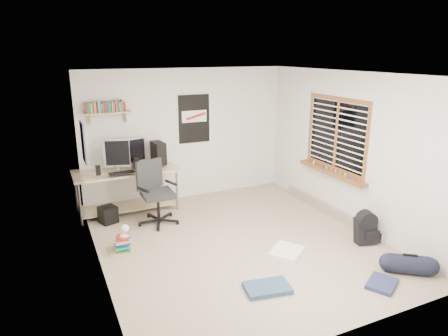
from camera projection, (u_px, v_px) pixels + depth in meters
name	position (u px, v px, depth m)	size (l,w,h in m)	color
floor	(239.00, 243.00, 6.05)	(4.00, 4.50, 0.01)	gray
ceiling	(241.00, 73.00, 5.34)	(4.00, 4.50, 0.01)	white
back_wall	(187.00, 135.00, 7.66)	(4.00, 0.01, 2.50)	silver
left_wall	(94.00, 182.00, 4.89)	(0.01, 4.50, 2.50)	silver
right_wall	(350.00, 150.00, 6.50)	(0.01, 4.50, 2.50)	silver
desk	(127.00, 191.00, 7.18)	(1.79, 0.78, 0.82)	#CAB88C
monitor_left	(117.00, 157.00, 6.78)	(0.44, 0.11, 0.49)	#A5A5AA
monitor_right	(136.00, 154.00, 7.07)	(0.40, 0.10, 0.44)	#A6A5AA
pc_tower	(159.00, 153.00, 7.25)	(0.18, 0.38, 0.40)	black
keyboard	(122.00, 173.00, 6.71)	(0.43, 0.15, 0.02)	black
speaker_left	(98.00, 170.00, 6.60)	(0.08, 0.08, 0.16)	black
speaker_right	(136.00, 163.00, 6.96)	(0.10, 0.10, 0.20)	black
office_chair	(158.00, 196.00, 6.62)	(0.70, 0.70, 1.07)	#242527
wall_shelf	(108.00, 113.00, 6.83)	(0.80, 0.22, 0.24)	tan
poster_back_wall	(194.00, 119.00, 7.61)	(0.62, 0.03, 0.92)	black
poster_left_wall	(83.00, 142.00, 5.87)	(0.02, 0.42, 0.60)	navy
window	(336.00, 135.00, 6.68)	(0.10, 1.50, 1.26)	brown
baseboard_heater	(330.00, 210.00, 7.07)	(0.08, 2.50, 0.18)	#B7B2A8
backpack	(365.00, 230.00, 6.00)	(0.30, 0.24, 0.40)	black
duffel_bag	(409.00, 264.00, 5.18)	(0.25, 0.25, 0.50)	black
tshirt	(287.00, 251.00, 5.75)	(0.48, 0.40, 0.04)	white
jeans_a	(267.00, 288.00, 4.84)	(0.55, 0.35, 0.06)	navy
jeans_b	(382.00, 284.00, 4.94)	(0.41, 0.31, 0.05)	#22284E
book_stack	(123.00, 240.00, 5.81)	(0.48, 0.40, 0.33)	brown
desk_lamp	(124.00, 226.00, 5.73)	(0.12, 0.20, 0.20)	white
subwoofer	(108.00, 215.00, 6.73)	(0.26, 0.26, 0.29)	black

